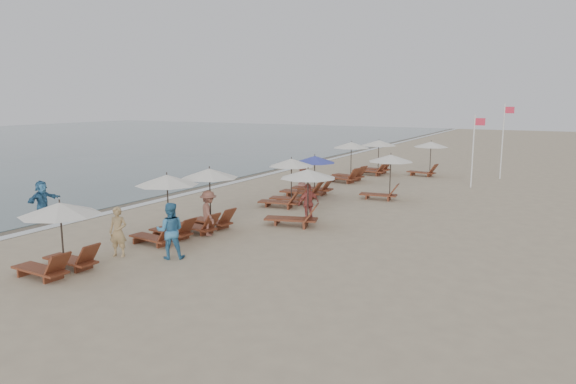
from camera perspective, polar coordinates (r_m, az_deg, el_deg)
The scene contains 21 objects.
ground at distance 15.15m, azimuth 1.65°, elevation -8.86°, with size 160.00×160.00×0.00m, color tan.
wet_sand_band at distance 30.05m, azimuth -11.08°, elevation 0.43°, with size 3.20×140.00×0.01m, color #6B5E4C.
foam_line at distance 29.25m, azimuth -9.12°, elevation 0.25°, with size 0.50×140.00×0.02m, color white.
lounger_station_0 at distance 16.21m, azimuth -23.71°, elevation -4.40°, with size 2.44×2.20×2.08m.
lounger_station_1 at distance 18.64m, azimuth -13.29°, elevation -1.54°, with size 2.39×2.15×2.37m.
lounger_station_2 at distance 19.94m, azimuth -8.90°, elevation -0.76°, with size 2.44×2.15×2.38m.
lounger_station_3 at distance 24.38m, azimuth -0.09°, elevation 1.04°, with size 2.49×2.13×2.22m.
lounger_station_4 at distance 26.95m, azimuth 2.32°, elevation 1.55°, with size 2.68×2.13×2.09m.
lounger_station_5 at distance 31.94m, azimuth 6.41°, elevation 3.16°, with size 2.65×2.32×2.39m.
lounger_station_6 at distance 35.33m, azimuth 9.36°, elevation 3.67°, with size 2.73×2.34×2.27m.
inland_station_0 at distance 20.51m, azimuth 1.33°, elevation -0.03°, with size 2.80×2.24×2.22m.
inland_station_1 at distance 26.40m, azimuth 10.59°, elevation 2.32°, with size 2.59×2.24×2.22m.
inland_station_2 at distance 35.21m, azimuth 14.87°, elevation 4.04°, with size 2.59×2.24×2.22m.
beachgoer_near at distance 17.40m, azimuth -17.93°, elevation -4.13°, with size 0.58×0.38×1.59m, color tan.
beachgoer_mid_a at distance 16.74m, azimuth -12.64°, elevation -4.11°, with size 0.86×0.67×1.77m, color teal.
beachgoer_mid_b at distance 19.32m, azimuth -8.60°, elevation -2.27°, with size 1.07×0.62×1.66m, color #8A5546.
beachgoer_far_a at distance 21.08m, azimuth 2.24°, elevation -1.22°, with size 0.94×0.39×1.60m, color #B14D46.
beachgoer_far_b at distance 28.28m, azimuth 1.54°, elevation 1.60°, with size 0.75×0.49×1.54m, color #A6685A.
waterline_walker at distance 23.67m, azimuth -25.08°, elevation -0.85°, with size 1.54×0.49×1.66m, color #306792.
flag_pole_near at distance 31.14m, azimuth 19.49°, elevation 4.60°, with size 0.59×0.08×4.09m.
flag_pole_far at distance 35.33m, azimuth 22.29°, elevation 5.49°, with size 0.60×0.08×4.66m.
Camera 1 is at (6.46, -12.80, 4.89)m, focal length 32.82 mm.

